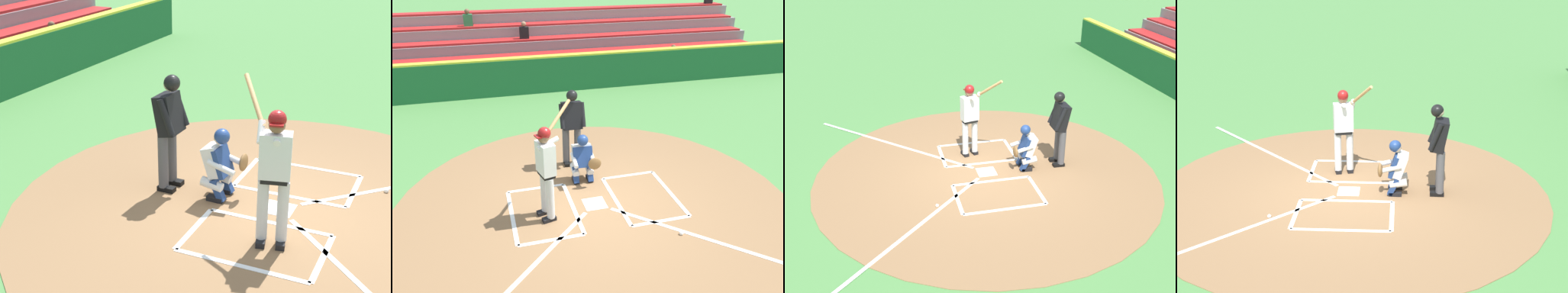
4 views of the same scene
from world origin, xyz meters
TOP-DOWN VIEW (x-y plane):
  - ground_plane at (0.00, 0.00)m, footprint 120.00×120.00m
  - dirt_circle at (0.00, 0.00)m, footprint 8.00×8.00m
  - home_plate_and_chalk at (0.00, 0.88)m, footprint 7.93×4.91m
  - batter at (0.97, 0.17)m, footprint 0.84×0.89m
  - catcher at (-0.01, -0.95)m, footprint 0.59×0.62m
  - plate_umpire at (0.03, -1.79)m, footprint 0.59×0.42m
  - baseball at (-1.22, 1.36)m, footprint 0.07×0.07m

SIDE VIEW (x-z plane):
  - ground_plane at x=0.00m, z-range 0.00..0.00m
  - dirt_circle at x=0.00m, z-range 0.00..0.01m
  - home_plate_and_chalk at x=0.00m, z-range 0.01..0.02m
  - baseball at x=-1.22m, z-range 0.00..0.07m
  - catcher at x=-0.01m, z-range 0.02..1.15m
  - plate_umpire at x=0.03m, z-range 0.14..2.01m
  - batter at x=0.97m, z-range 0.04..2.16m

